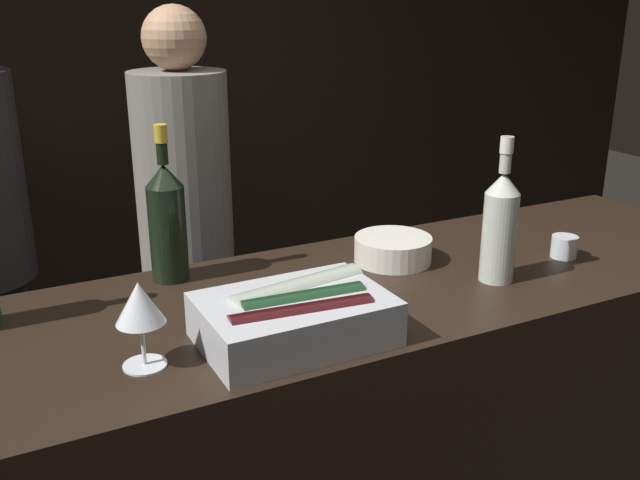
% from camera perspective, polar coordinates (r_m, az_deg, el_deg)
% --- Properties ---
extents(wall_back_chalkboard, '(6.40, 0.06, 2.80)m').
position_cam_1_polar(wall_back_chalkboard, '(3.43, -15.72, 13.19)').
color(wall_back_chalkboard, black).
rests_on(wall_back_chalkboard, ground_plane).
extents(ice_bin_with_bottles, '(0.37, 0.25, 0.11)m').
position_cam_1_polar(ice_bin_with_bottles, '(1.42, -1.92, -6.02)').
color(ice_bin_with_bottles, '#B7BABF').
rests_on(ice_bin_with_bottles, bar_counter).
extents(bowl_white, '(0.20, 0.20, 0.07)m').
position_cam_1_polar(bowl_white, '(1.84, 5.86, -0.67)').
color(bowl_white, silver).
rests_on(bowl_white, bar_counter).
extents(wine_glass, '(0.09, 0.09, 0.17)m').
position_cam_1_polar(wine_glass, '(1.33, -14.24, -5.10)').
color(wine_glass, silver).
rests_on(wine_glass, bar_counter).
extents(candle_votive, '(0.07, 0.07, 0.06)m').
position_cam_1_polar(candle_votive, '(1.97, 18.95, -0.50)').
color(candle_votive, silver).
rests_on(candle_votive, bar_counter).
extents(champagne_bottle, '(0.09, 0.09, 0.38)m').
position_cam_1_polar(champagne_bottle, '(1.72, -12.14, 1.61)').
color(champagne_bottle, black).
rests_on(champagne_bottle, bar_counter).
extents(white_wine_bottle, '(0.08, 0.08, 0.35)m').
position_cam_1_polar(white_wine_bottle, '(1.73, 14.21, 1.26)').
color(white_wine_bottle, '#B2B7AD').
rests_on(white_wine_bottle, bar_counter).
extents(person_in_hoodie, '(0.33, 0.33, 1.68)m').
position_cam_1_polar(person_in_hoodie, '(2.55, -10.66, 1.26)').
color(person_in_hoodie, black).
rests_on(person_in_hoodie, ground_plane).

